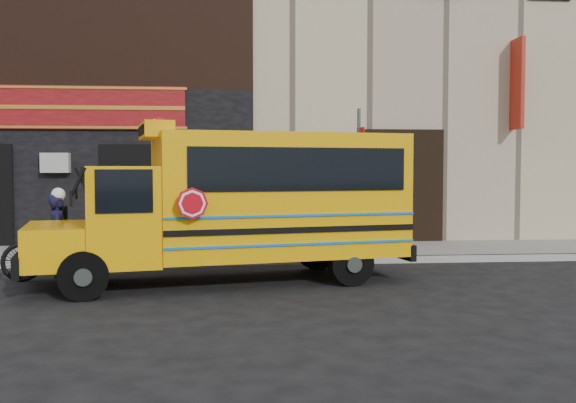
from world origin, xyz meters
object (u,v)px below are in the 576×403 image
(school_bus, at_px, (243,201))
(cyclist, at_px, (59,238))
(bicycle, at_px, (55,250))
(sign_pole, at_px, (359,177))

(school_bus, distance_m, cyclist, 3.59)
(bicycle, bearing_deg, cyclist, -54.64)
(sign_pole, bearing_deg, bicycle, -160.42)
(sign_pole, bearing_deg, cyclist, -160.82)
(sign_pole, height_order, cyclist, sign_pole)
(sign_pole, distance_m, bicycle, 6.78)
(school_bus, height_order, sign_pole, sign_pole)
(sign_pole, relative_size, bicycle, 1.82)
(school_bus, height_order, bicycle, school_bus)
(cyclist, bearing_deg, bicycle, 131.45)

